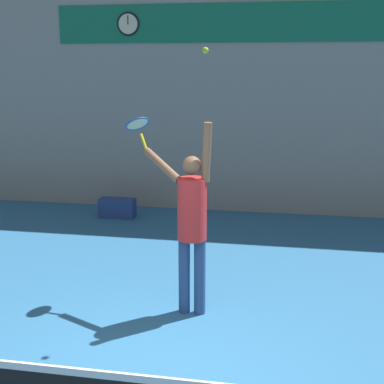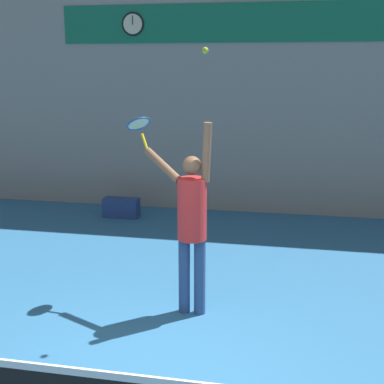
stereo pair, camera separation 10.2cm
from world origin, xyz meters
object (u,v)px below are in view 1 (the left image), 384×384
object	(u,v)px
tennis_racket	(138,126)
tennis_ball	(205,50)
tennis_player	(191,219)
scoreboard_clock	(128,24)
equipment_bag	(117,208)

from	to	relation	value
tennis_racket	tennis_ball	size ratio (longest dim) A/B	6.09
tennis_player	tennis_racket	xyz separation A→B (m)	(-0.73, 0.50, 0.96)
scoreboard_clock	tennis_ball	size ratio (longest dim) A/B	6.65
tennis_ball	equipment_bag	world-z (taller)	tennis_ball
scoreboard_clock	tennis_player	world-z (taller)	scoreboard_clock
equipment_bag	tennis_racket	bearing A→B (deg)	-66.77
scoreboard_clock	tennis_player	bearing A→B (deg)	-65.56
tennis_racket	equipment_bag	size ratio (longest dim) A/B	0.60
tennis_racket	tennis_ball	world-z (taller)	tennis_ball
tennis_ball	tennis_racket	bearing A→B (deg)	146.44
scoreboard_clock	tennis_racket	distance (m)	4.35
scoreboard_clock	equipment_bag	world-z (taller)	scoreboard_clock
tennis_player	tennis_ball	world-z (taller)	tennis_ball
tennis_racket	scoreboard_clock	bearing A→B (deg)	108.06
equipment_bag	tennis_player	bearing A→B (deg)	-60.26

